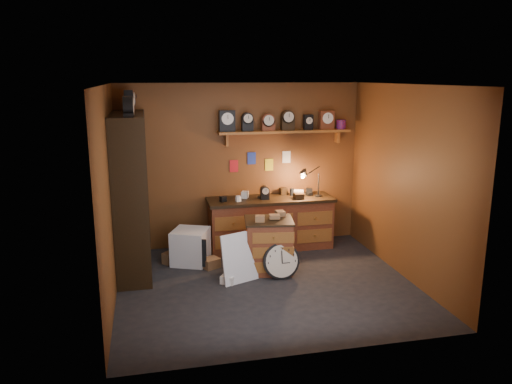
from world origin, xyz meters
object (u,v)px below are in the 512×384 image
object	(u,v)px
workbench	(271,220)
big_round_clock	(281,261)
shelving_unit	(129,187)
low_cabinet	(269,243)

from	to	relation	value
workbench	big_round_clock	size ratio (longest dim) A/B	3.94
shelving_unit	workbench	distance (m)	2.41
low_cabinet	big_round_clock	size ratio (longest dim) A/B	1.67
workbench	big_round_clock	distance (m)	1.33
workbench	low_cabinet	distance (m)	1.04
workbench	big_round_clock	world-z (taller)	workbench
low_cabinet	big_round_clock	world-z (taller)	low_cabinet
shelving_unit	low_cabinet	bearing A→B (deg)	-14.53
big_round_clock	shelving_unit	bearing A→B (deg)	158.66
shelving_unit	workbench	world-z (taller)	shelving_unit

